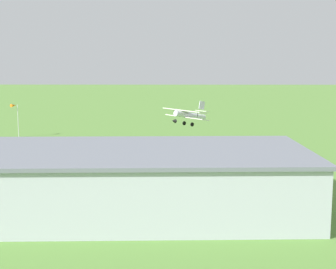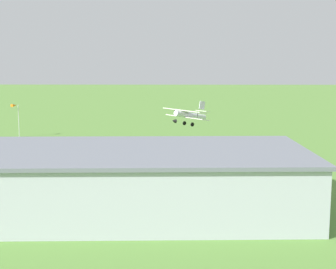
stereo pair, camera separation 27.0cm
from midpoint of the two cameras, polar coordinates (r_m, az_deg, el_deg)
name	(u,v)px [view 2 (the right image)]	position (r m, az deg, el deg)	size (l,w,h in m)	color
ground_plane	(173,148)	(80.48, 0.68, -1.61)	(400.00, 400.00, 0.00)	#568438
hangar	(111,181)	(47.30, -6.45, -5.31)	(37.69, 17.22, 6.02)	#B7BCC6
biplane	(188,115)	(78.01, 2.47, 2.26)	(7.63, 8.14, 3.82)	silver
car_orange	(262,170)	(62.35, 10.86, -4.03)	(2.19, 4.48, 1.63)	orange
car_yellow	(12,166)	(66.47, -17.41, -3.46)	(2.28, 4.60, 1.71)	gold
person_by_parked_cars	(216,162)	(66.57, 5.61, -3.19)	(0.52, 0.52, 1.52)	#33723F
person_at_fence_line	(50,162)	(67.76, -13.37, -3.08)	(0.47, 0.47, 1.71)	beige
person_crossing_taxiway	(65,162)	(67.45, -11.61, -3.15)	(0.41, 0.41, 1.56)	orange
windsock	(15,108)	(95.54, -17.13, 2.96)	(1.30, 1.43, 6.24)	silver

